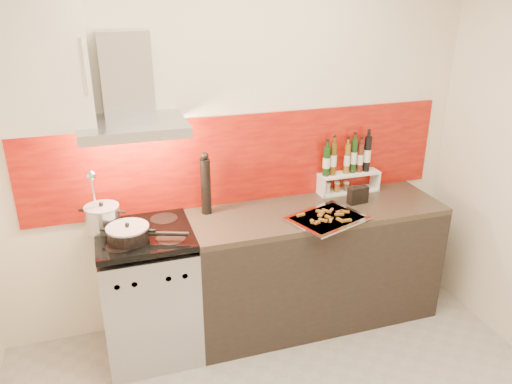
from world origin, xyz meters
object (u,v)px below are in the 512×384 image
object	(u,v)px
range_stove	(150,294)
pepper_mill	(206,184)
baking_tray	(327,218)
counter	(314,264)
stock_pot	(103,218)
saute_pan	(129,233)

from	to	relation	value
range_stove	pepper_mill	size ratio (longest dim) A/B	2.08
baking_tray	pepper_mill	bearing A→B (deg)	153.67
counter	baking_tray	distance (m)	0.51
stock_pot	saute_pan	xyz separation A→B (m)	(0.14, -0.20, -0.03)
saute_pan	stock_pot	bearing A→B (deg)	125.36
range_stove	stock_pot	xyz separation A→B (m)	(-0.24, 0.11, 0.55)
pepper_mill	range_stove	bearing A→B (deg)	-158.57
counter	pepper_mill	size ratio (longest dim) A/B	4.11
range_stove	pepper_mill	bearing A→B (deg)	21.43
range_stove	saute_pan	bearing A→B (deg)	-135.57
range_stove	stock_pot	bearing A→B (deg)	154.21
counter	stock_pot	world-z (taller)	stock_pot
pepper_mill	stock_pot	bearing A→B (deg)	-174.86
saute_pan	pepper_mill	xyz separation A→B (m)	(0.54, 0.26, 0.16)
saute_pan	baking_tray	size ratio (longest dim) A/B	0.84
range_stove	counter	distance (m)	1.20
range_stove	pepper_mill	world-z (taller)	pepper_mill
pepper_mill	saute_pan	bearing A→B (deg)	-153.79
pepper_mill	baking_tray	size ratio (longest dim) A/B	0.76
stock_pot	saute_pan	size ratio (longest dim) A/B	0.45
pepper_mill	baking_tray	xyz separation A→B (m)	(0.74, -0.36, -0.20)
range_stove	counter	world-z (taller)	range_stove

